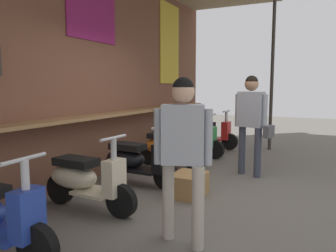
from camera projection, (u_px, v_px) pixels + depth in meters
ground_plane at (197, 194)px, 4.73m from camera, size 26.74×26.74×0.00m
market_stall_facade at (91, 48)px, 5.28m from camera, size 9.55×2.63×3.91m
scooter_cream at (84, 179)px, 4.13m from camera, size 0.46×1.40×0.97m
scooter_black at (134, 160)px, 5.19m from camera, size 0.46×1.40×0.97m
scooter_orange at (168, 147)px, 6.28m from camera, size 0.50×1.40×0.97m
scooter_green at (191, 139)px, 7.32m from camera, size 0.50×1.40×0.97m
scooter_red at (208, 133)px, 8.33m from camera, size 0.48×1.40×0.97m
shopper_with_handbag at (252, 115)px, 5.62m from camera, size 0.34×0.69×1.73m
shopper_browsing at (183, 143)px, 3.14m from camera, size 0.33×0.53×1.64m
merchandise_crate at (189, 185)px, 4.65m from camera, size 0.55×0.44×0.32m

